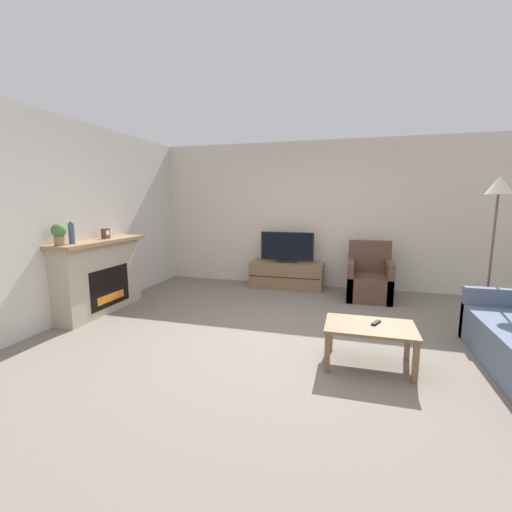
{
  "coord_description": "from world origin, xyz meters",
  "views": [
    {
      "loc": [
        0.7,
        -3.76,
        1.61
      ],
      "look_at": [
        -0.57,
        0.77,
        0.85
      ],
      "focal_mm": 24.0,
      "sensor_mm": 36.0,
      "label": 1
    }
  ],
  "objects_px": {
    "armchair": "(369,280)",
    "remote": "(376,323)",
    "floor_lamp": "(498,199)",
    "tv": "(287,248)",
    "potted_plant": "(59,233)",
    "mantel_clock": "(106,234)",
    "tv_stand": "(287,275)",
    "fireplace": "(100,276)",
    "mantel_vase_left": "(71,233)",
    "coffee_table": "(370,331)"
  },
  "relations": [
    {
      "from": "fireplace",
      "to": "potted_plant",
      "type": "xyz_separation_m",
      "value": [
        0.02,
        -0.67,
        0.68
      ]
    },
    {
      "from": "mantel_vase_left",
      "to": "coffee_table",
      "type": "bearing_deg",
      "value": -3.36
    },
    {
      "from": "armchair",
      "to": "floor_lamp",
      "type": "distance_m",
      "value": 2.17
    },
    {
      "from": "remote",
      "to": "tv_stand",
      "type": "bearing_deg",
      "value": 142.68
    },
    {
      "from": "tv_stand",
      "to": "remote",
      "type": "xyz_separation_m",
      "value": [
        1.41,
        -2.78,
        0.18
      ]
    },
    {
      "from": "mantel_clock",
      "to": "tv",
      "type": "bearing_deg",
      "value": 40.63
    },
    {
      "from": "remote",
      "to": "potted_plant",
      "type": "bearing_deg",
      "value": -153.65
    },
    {
      "from": "fireplace",
      "to": "mantel_vase_left",
      "type": "distance_m",
      "value": 0.81
    },
    {
      "from": "coffee_table",
      "to": "potted_plant",
      "type": "bearing_deg",
      "value": 179.7
    },
    {
      "from": "mantel_vase_left",
      "to": "coffee_table",
      "type": "height_order",
      "value": "mantel_vase_left"
    },
    {
      "from": "remote",
      "to": "floor_lamp",
      "type": "xyz_separation_m",
      "value": [
        1.42,
        1.41,
        1.2
      ]
    },
    {
      "from": "mantel_clock",
      "to": "coffee_table",
      "type": "relative_size",
      "value": 0.18
    },
    {
      "from": "tv_stand",
      "to": "armchair",
      "type": "height_order",
      "value": "armchair"
    },
    {
      "from": "potted_plant",
      "to": "tv_stand",
      "type": "height_order",
      "value": "potted_plant"
    },
    {
      "from": "floor_lamp",
      "to": "tv_stand",
      "type": "bearing_deg",
      "value": 154.22
    },
    {
      "from": "tv_stand",
      "to": "coffee_table",
      "type": "bearing_deg",
      "value": -64.48
    },
    {
      "from": "mantel_clock",
      "to": "potted_plant",
      "type": "xyz_separation_m",
      "value": [
        -0.0,
        -0.83,
        0.08
      ]
    },
    {
      "from": "potted_plant",
      "to": "armchair",
      "type": "height_order",
      "value": "potted_plant"
    },
    {
      "from": "mantel_vase_left",
      "to": "floor_lamp",
      "type": "bearing_deg",
      "value": 13.7
    },
    {
      "from": "coffee_table",
      "to": "remote",
      "type": "xyz_separation_m",
      "value": [
        0.06,
        0.06,
        0.07
      ]
    },
    {
      "from": "fireplace",
      "to": "floor_lamp",
      "type": "distance_m",
      "value": 5.34
    },
    {
      "from": "tv_stand",
      "to": "tv",
      "type": "relative_size",
      "value": 1.37
    },
    {
      "from": "armchair",
      "to": "coffee_table",
      "type": "distance_m",
      "value": 2.5
    },
    {
      "from": "fireplace",
      "to": "potted_plant",
      "type": "relative_size",
      "value": 5.72
    },
    {
      "from": "remote",
      "to": "mantel_vase_left",
      "type": "bearing_deg",
      "value": -156.67
    },
    {
      "from": "armchair",
      "to": "remote",
      "type": "relative_size",
      "value": 6.17
    },
    {
      "from": "fireplace",
      "to": "tv",
      "type": "xyz_separation_m",
      "value": [
        2.34,
        2.15,
        0.2
      ]
    },
    {
      "from": "mantel_vase_left",
      "to": "potted_plant",
      "type": "relative_size",
      "value": 1.05
    },
    {
      "from": "tv_stand",
      "to": "tv",
      "type": "distance_m",
      "value": 0.5
    },
    {
      "from": "floor_lamp",
      "to": "tv",
      "type": "bearing_deg",
      "value": 154.25
    },
    {
      "from": "fireplace",
      "to": "potted_plant",
      "type": "height_order",
      "value": "potted_plant"
    },
    {
      "from": "mantel_clock",
      "to": "potted_plant",
      "type": "bearing_deg",
      "value": -90.05
    },
    {
      "from": "tv",
      "to": "remote",
      "type": "bearing_deg",
      "value": -63.03
    },
    {
      "from": "potted_plant",
      "to": "fireplace",
      "type": "bearing_deg",
      "value": 91.43
    },
    {
      "from": "fireplace",
      "to": "tv_stand",
      "type": "distance_m",
      "value": 3.19
    },
    {
      "from": "tv",
      "to": "mantel_vase_left",
      "type": "bearing_deg",
      "value": -131.55
    },
    {
      "from": "tv_stand",
      "to": "floor_lamp",
      "type": "xyz_separation_m",
      "value": [
        2.83,
        -1.37,
        1.39
      ]
    },
    {
      "from": "tv",
      "to": "floor_lamp",
      "type": "bearing_deg",
      "value": -25.75
    },
    {
      "from": "potted_plant",
      "to": "mantel_clock",
      "type": "bearing_deg",
      "value": 89.95
    },
    {
      "from": "mantel_clock",
      "to": "tv",
      "type": "distance_m",
      "value": 3.09
    },
    {
      "from": "coffee_table",
      "to": "remote",
      "type": "height_order",
      "value": "remote"
    },
    {
      "from": "fireplace",
      "to": "armchair",
      "type": "xyz_separation_m",
      "value": [
        3.8,
        1.81,
        -0.24
      ]
    },
    {
      "from": "fireplace",
      "to": "coffee_table",
      "type": "distance_m",
      "value": 3.76
    },
    {
      "from": "coffee_table",
      "to": "remote",
      "type": "relative_size",
      "value": 5.58
    },
    {
      "from": "tv_stand",
      "to": "remote",
      "type": "bearing_deg",
      "value": -63.05
    },
    {
      "from": "potted_plant",
      "to": "floor_lamp",
      "type": "xyz_separation_m",
      "value": [
        5.16,
        1.45,
        0.41
      ]
    },
    {
      "from": "fireplace",
      "to": "remote",
      "type": "distance_m",
      "value": 3.81
    },
    {
      "from": "armchair",
      "to": "tv_stand",
      "type": "bearing_deg",
      "value": 166.57
    },
    {
      "from": "potted_plant",
      "to": "remote",
      "type": "bearing_deg",
      "value": 0.62
    },
    {
      "from": "tv",
      "to": "remote",
      "type": "relative_size",
      "value": 6.45
    }
  ]
}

